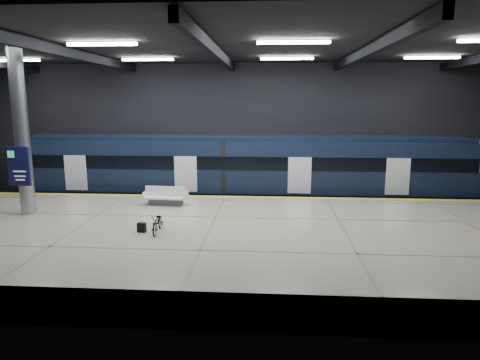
{
  "coord_description": "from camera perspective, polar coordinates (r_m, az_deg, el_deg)",
  "views": [
    {
      "loc": [
        2.19,
        -17.98,
        5.84
      ],
      "look_at": [
        0.85,
        1.5,
        2.2
      ],
      "focal_mm": 32.0,
      "sensor_mm": 36.0,
      "label": 1
    }
  ],
  "objects": [
    {
      "name": "train",
      "position": [
        23.78,
        4.82,
        1.37
      ],
      "size": [
        29.4,
        2.84,
        3.79
      ],
      "color": "black",
      "rests_on": "ground"
    },
    {
      "name": "platform",
      "position": [
        16.5,
        -3.93,
        -8.16
      ],
      "size": [
        30.0,
        11.0,
        1.1
      ],
      "primitive_type": "cube",
      "color": "#B4AC98",
      "rests_on": "ground"
    },
    {
      "name": "rails",
      "position": [
        24.27,
        -1.35,
        -3.17
      ],
      "size": [
        30.0,
        1.52,
        0.16
      ],
      "color": "gray",
      "rests_on": "ground"
    },
    {
      "name": "info_column",
      "position": [
        19.82,
        -27.13,
        5.42
      ],
      "size": [
        0.9,
        0.78,
        6.9
      ],
      "color": "#9EA0A5",
      "rests_on": "platform"
    },
    {
      "name": "bicycle",
      "position": [
        15.88,
        -10.93,
        -5.58
      ],
      "size": [
        0.57,
        1.45,
        0.75
      ],
      "primitive_type": "imported",
      "rotation": [
        0.0,
        0.0,
        0.05
      ],
      "color": "#99999E",
      "rests_on": "platform"
    },
    {
      "name": "ground",
      "position": [
        19.03,
        -2.88,
        -7.33
      ],
      "size": [
        30.0,
        30.0,
        0.0
      ],
      "primitive_type": "plane",
      "color": "black",
      "rests_on": "ground"
    },
    {
      "name": "bench",
      "position": [
        19.99,
        -9.86,
        -2.42
      ],
      "size": [
        2.01,
        0.94,
        0.87
      ],
      "rotation": [
        0.0,
        0.0,
        -0.07
      ],
      "color": "#595B60",
      "rests_on": "platform"
    },
    {
      "name": "safety_strip",
      "position": [
        21.37,
        -2.04,
        -2.24
      ],
      "size": [
        30.0,
        0.4,
        0.01
      ],
      "primitive_type": "cube",
      "color": "gold",
      "rests_on": "platform"
    },
    {
      "name": "room_shell",
      "position": [
        18.11,
        -3.05,
        10.17
      ],
      "size": [
        30.1,
        16.1,
        8.05
      ],
      "color": "black",
      "rests_on": "ground"
    },
    {
      "name": "pannier_bag",
      "position": [
        16.1,
        -12.98,
        -6.19
      ],
      "size": [
        0.33,
        0.23,
        0.35
      ],
      "primitive_type": "cube",
      "rotation": [
        0.0,
        0.0,
        -0.18
      ],
      "color": "black",
      "rests_on": "platform"
    }
  ]
}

